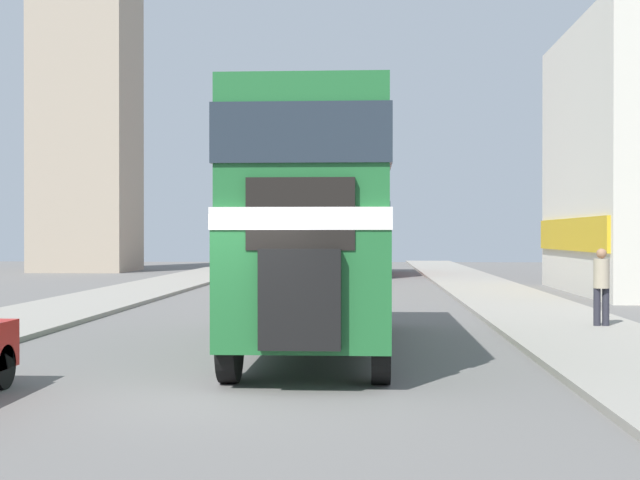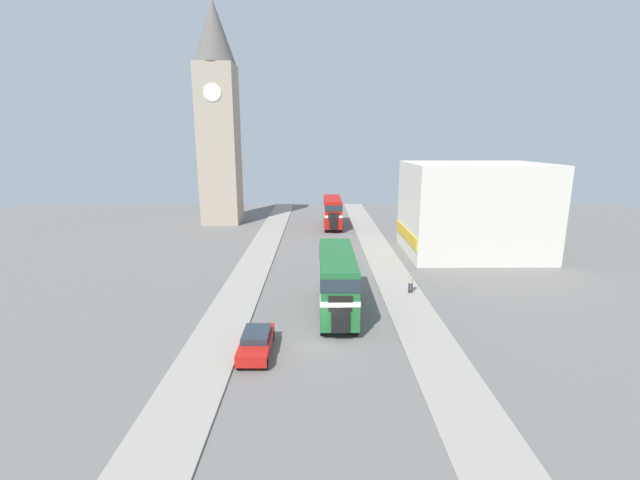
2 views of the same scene
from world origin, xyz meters
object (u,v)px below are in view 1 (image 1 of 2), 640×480
Objects in this scene: bus_distant at (366,228)px; church_tower at (87,2)px; double_decker_bus at (320,211)px; pedestrian_walking at (601,282)px.

bus_distant is 0.30× the size of church_tower.
double_decker_bus is at bearing -65.72° from church_tower.
double_decker_bus is 41.56m from church_tower.
double_decker_bus is 0.31× the size of church_tower.
pedestrian_walking is at bearing -55.13° from church_tower.
bus_distant is at bearing -12.80° from church_tower.
church_tower reaches higher than bus_distant.
bus_distant is at bearing 88.66° from double_decker_bus.
double_decker_bus is 7.41m from pedestrian_walking.
bus_distant is 5.35× the size of pedestrian_walking.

